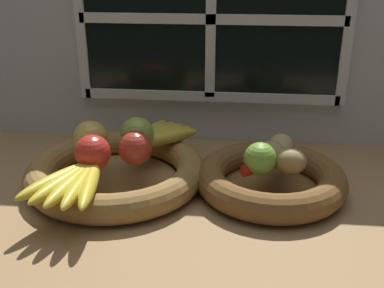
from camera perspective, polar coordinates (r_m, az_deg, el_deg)
ground_plane at (r=96.79cm, az=0.96°, el=-6.48°), size 140.00×90.00×3.00cm
back_wall at (r=115.67cm, az=2.40°, el=13.79°), size 140.00×4.60×55.00cm
fruit_bowl_left at (r=98.61cm, az=-9.37°, el=-3.44°), size 37.45×37.45×5.86cm
fruit_bowl_right at (r=95.63cm, az=9.68°, el=-4.32°), size 30.60×30.60×5.86cm
apple_red_front at (r=91.95cm, az=-12.20°, el=-1.06°), size 7.13×7.13×7.13cm
apple_green_back at (r=100.01cm, az=-6.79°, el=1.30°), size 7.24×7.24×7.24cm
apple_red_right at (r=93.07cm, az=-7.05°, el=-0.46°), size 6.98×6.98×6.98cm
apple_golden_left at (r=99.01cm, az=-12.44°, el=0.73°), size 7.38×7.38×7.38cm
banana_bunch_front at (r=86.26cm, az=-14.37°, el=-4.48°), size 14.83×20.11×2.86cm
banana_bunch_back at (r=104.60cm, az=-4.15°, el=1.08°), size 15.02×17.51×2.86cm
potato_large at (r=93.23cm, az=9.90°, el=-1.20°), size 5.37×6.77×5.18cm
potato_small at (r=90.62cm, az=12.04°, el=-2.10°), size 6.89×6.02×5.16cm
potato_back at (r=97.53cm, az=10.93°, el=-0.30°), size 6.39×8.94×4.81cm
lime_near at (r=89.27cm, az=8.41°, el=-1.79°), size 6.37×6.37×6.37cm
chili_pepper at (r=90.66cm, az=9.16°, el=-2.86°), size 10.06×6.62×2.30cm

